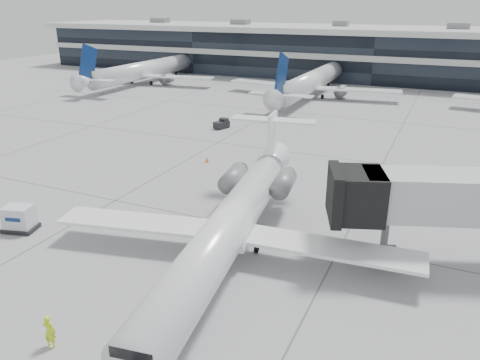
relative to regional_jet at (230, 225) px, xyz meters
The scene contains 10 objects.
ground 6.34m from the regional_jet, 126.32° to the left, with size 220.00×220.00×0.00m, color gray.
terminal 86.80m from the regional_jet, 92.28° to the left, with size 170.00×22.00×10.00m, color black.
bg_jet_left 76.92m from the regional_jet, 129.06° to the left, with size 32.00×40.00×9.60m, color white, non-canonical shape.
bg_jet_center 60.84m from the regional_jet, 100.86° to the left, with size 32.00×40.00×9.60m, color white, non-canonical shape.
regional_jet is the anchor object (origin of this frame).
ramp_worker 12.64m from the regional_jet, 110.83° to the right, with size 0.67×0.44×1.84m, color #CFFF1A.
baggage_tug 7.87m from the regional_jet, 86.06° to the right, with size 1.25×2.03×1.27m.
cargo_uld 16.69m from the regional_jet, 169.92° to the right, with size 2.73×2.30×1.92m.
traffic_cone 20.73m from the regional_jet, 122.48° to the left, with size 0.47×0.47×0.61m.
far_tug 35.26m from the regional_jet, 117.30° to the left, with size 1.89×2.42×1.35m.
Camera 1 is at (15.61, -29.99, 16.34)m, focal length 35.00 mm.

